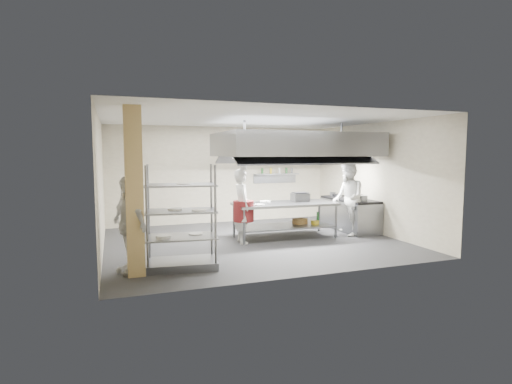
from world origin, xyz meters
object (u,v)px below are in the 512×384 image
object	(u,v)px
cooking_range	(349,215)
stockpot	(359,197)
chef_line	(348,199)
chef_head	(242,206)
pass_rack	(181,217)
island	(285,220)
chef_plating	(129,225)
griddle	(300,197)

from	to	relation	value
cooking_range	stockpot	size ratio (longest dim) A/B	8.78
cooking_range	chef_line	xyz separation A→B (m)	(-0.48, -0.65, 0.56)
cooking_range	chef_head	bearing A→B (deg)	-171.00
pass_rack	chef_line	bearing A→B (deg)	25.86
cooking_range	chef_head	size ratio (longest dim) A/B	1.12
island	pass_rack	world-z (taller)	pass_rack
island	chef_line	bearing A→B (deg)	-8.56
pass_rack	chef_head	world-z (taller)	pass_rack
chef_head	chef_plating	distance (m)	3.16
island	pass_rack	size ratio (longest dim) A/B	1.33
chef_line	griddle	size ratio (longest dim) A/B	4.52
chef_plating	griddle	distance (m)	4.86
cooking_range	chef_head	world-z (taller)	chef_head
chef_head	stockpot	xyz separation A→B (m)	(3.45, 0.19, 0.08)
chef_line	stockpot	world-z (taller)	chef_line
chef_line	griddle	world-z (taller)	chef_line
cooking_range	griddle	size ratio (longest dim) A/B	4.63
pass_rack	stockpot	size ratio (longest dim) A/B	8.66
cooking_range	chef_plating	bearing A→B (deg)	-160.02
stockpot	island	bearing A→B (deg)	-179.95
cooking_range	island	bearing A→B (deg)	-170.81
griddle	chef_plating	bearing A→B (deg)	-154.04
pass_rack	griddle	bearing A→B (deg)	37.51
chef_line	chef_plating	size ratio (longest dim) A/B	1.10
pass_rack	chef_plating	xyz separation A→B (m)	(-0.94, 0.02, -0.09)
chef_head	stockpot	size ratio (longest dim) A/B	7.87
island	stockpot	distance (m)	2.29
chef_plating	chef_head	bearing A→B (deg)	96.19
pass_rack	chef_head	bearing A→B (deg)	51.29
island	cooking_range	world-z (taller)	island
stockpot	chef_head	bearing A→B (deg)	-176.89
cooking_range	chef_plating	size ratio (longest dim) A/B	1.12
chef_line	chef_head	bearing A→B (deg)	-74.88
pass_rack	chef_line	distance (m)	4.92
chef_line	chef_plating	world-z (taller)	chef_line
cooking_range	chef_head	distance (m)	3.47
stockpot	chef_line	bearing A→B (deg)	-150.77
chef_plating	island	bearing A→B (deg)	89.73
chef_head	chef_line	bearing A→B (deg)	-89.82
chef_plating	chef_line	bearing A→B (deg)	79.84
chef_plating	griddle	world-z (taller)	chef_plating
cooking_range	chef_head	xyz separation A→B (m)	(-3.40, -0.54, 0.48)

